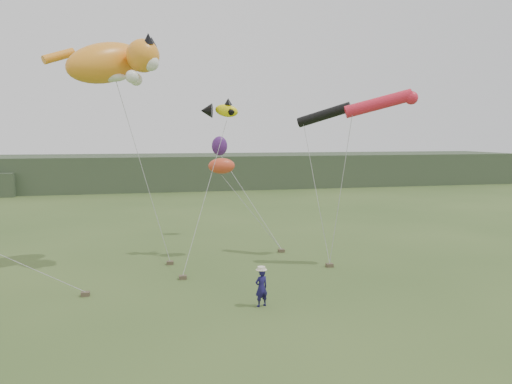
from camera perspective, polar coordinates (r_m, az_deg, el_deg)
ground at (r=19.48m, az=0.90°, el=-12.86°), size 120.00×120.00×0.00m
headland at (r=62.71m, az=-11.73°, el=2.24°), size 90.00×13.00×4.00m
festival_attendant at (r=19.18m, az=0.62°, el=-10.88°), size 0.61×0.50×1.45m
sandbag_anchors at (r=24.31m, az=-4.53°, el=-8.70°), size 11.58×5.80×0.17m
cat_kite at (r=25.44m, az=-15.90°, el=14.11°), size 5.52×4.03×2.79m
fish_kite at (r=26.39m, az=-4.22°, el=9.31°), size 2.11×1.38×1.06m
tube_kites at (r=25.83m, az=11.83°, el=9.43°), size 4.91×4.48×1.81m
misc_kites at (r=28.86m, az=-4.07°, el=4.16°), size 1.97×6.37×1.94m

